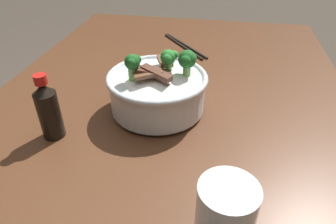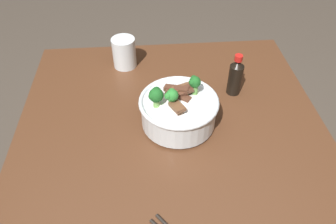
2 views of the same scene
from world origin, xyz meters
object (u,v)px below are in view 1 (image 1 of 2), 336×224
drinking_glass (225,219)px  chopsticks_pair (184,46)px  rice_bowl (158,87)px  soy_sauce_bottle (49,110)px

drinking_glass → chopsticks_pair: drinking_glass is taller
drinking_glass → chopsticks_pair: 0.70m
rice_bowl → soy_sauce_bottle: 0.23m
rice_bowl → soy_sauce_bottle: bearing=-56.1°
chopsticks_pair → soy_sauce_bottle: soy_sauce_bottle is taller
drinking_glass → soy_sauce_bottle: soy_sauce_bottle is taller
drinking_glass → chopsticks_pair: size_ratio=0.53×
drinking_glass → soy_sauce_bottle: size_ratio=0.75×
rice_bowl → chopsticks_pair: size_ratio=1.11×
soy_sauce_bottle → drinking_glass: bearing=62.9°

